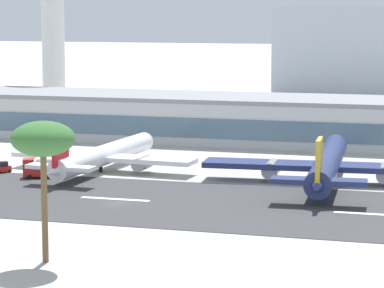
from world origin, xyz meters
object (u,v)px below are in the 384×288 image
object	(u,v)px
airliner_gold_tail_gate_2	(327,165)
service_baggage_tug_0	(2,168)
terminal_building	(264,120)
palm_tree_1	(43,141)
airliner_red_tail_gate_1	(101,156)
service_fuel_truck_1	(46,167)
control_tower	(53,12)

from	to	relation	value
airliner_gold_tail_gate_2	service_baggage_tug_0	distance (m)	62.12
terminal_building	service_baggage_tug_0	xyz separation A→B (m)	(-39.99, -54.85, -4.40)
palm_tree_1	airliner_red_tail_gate_1	bearing A→B (deg)	105.48
airliner_gold_tail_gate_2	airliner_red_tail_gate_1	bearing A→B (deg)	84.25
airliner_gold_tail_gate_2	palm_tree_1	bearing A→B (deg)	153.18
service_baggage_tug_0	palm_tree_1	size ratio (longest dim) A/B	0.20
service_fuel_truck_1	terminal_building	bearing A→B (deg)	-140.40
terminal_building	airliner_red_tail_gate_1	size ratio (longest dim) A/B	4.04
service_baggage_tug_0	palm_tree_1	world-z (taller)	palm_tree_1
palm_tree_1	service_baggage_tug_0	bearing A→B (deg)	121.78
terminal_building	service_fuel_truck_1	bearing A→B (deg)	-117.21
terminal_building	service_baggage_tug_0	bearing A→B (deg)	-126.09
airliner_red_tail_gate_1	airliner_gold_tail_gate_2	size ratio (longest dim) A/B	0.87
terminal_building	control_tower	bearing A→B (deg)	154.48
control_tower	palm_tree_1	distance (m)	158.96
airliner_red_tail_gate_1	service_baggage_tug_0	distance (m)	19.08
service_fuel_truck_1	service_baggage_tug_0	bearing A→B (deg)	-37.72
airliner_gold_tail_gate_2	service_fuel_truck_1	distance (m)	52.07
terminal_building	palm_tree_1	world-z (taller)	palm_tree_1
terminal_building	service_fuel_truck_1	xyz separation A→B (m)	(-29.58, -57.55, -3.42)
control_tower	airliner_red_tail_gate_1	size ratio (longest dim) A/B	1.05
airliner_gold_tail_gate_2	service_baggage_tug_0	xyz separation A→B (m)	(-61.86, -5.18, -2.42)
palm_tree_1	airliner_gold_tail_gate_2	bearing A→B (deg)	67.11
control_tower	airliner_gold_tail_gate_2	xyz separation A→B (m)	(90.28, -82.32, -26.85)
control_tower	service_fuel_truck_1	bearing A→B (deg)	-66.71
control_tower	airliner_red_tail_gate_1	world-z (taller)	control_tower
control_tower	palm_tree_1	size ratio (longest dim) A/B	2.69
control_tower	service_baggage_tug_0	bearing A→B (deg)	-72.01
control_tower	airliner_red_tail_gate_1	bearing A→B (deg)	-60.27
control_tower	airliner_gold_tail_gate_2	size ratio (longest dim) A/B	0.91
airliner_gold_tail_gate_2	palm_tree_1	xyz separation A→B (m)	(-26.37, -62.45, 11.85)
airliner_gold_tail_gate_2	service_fuel_truck_1	bearing A→B (deg)	94.77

